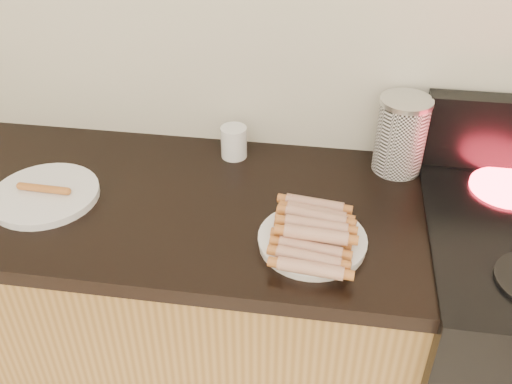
# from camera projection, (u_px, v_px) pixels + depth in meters

# --- Properties ---
(wall_back) EXTENTS (4.00, 0.04, 2.60)m
(wall_back) POSITION_uv_depth(u_px,v_px,m) (279.00, 6.00, 1.43)
(wall_back) COLOR silver
(wall_back) RESTS_ON ground
(cabinet_base) EXTENTS (2.20, 0.59, 0.86)m
(cabinet_base) POSITION_uv_depth(u_px,v_px,m) (38.00, 307.00, 1.77)
(cabinet_base) COLOR olive
(cabinet_base) RESTS_ON floor
(counter_slab) EXTENTS (2.20, 0.62, 0.04)m
(counter_slab) POSITION_uv_depth(u_px,v_px,m) (0.00, 189.00, 1.51)
(counter_slab) COLOR black
(counter_slab) RESTS_ON cabinet_base
(burner_far_left) EXTENTS (0.18, 0.18, 0.01)m
(burner_far_left) POSITION_uv_depth(u_px,v_px,m) (506.00, 188.00, 1.45)
(burner_far_left) COLOR #FF1E2D
(burner_far_left) RESTS_ON stove
(main_plate) EXTENTS (0.27, 0.27, 0.02)m
(main_plate) POSITION_uv_depth(u_px,v_px,m) (312.00, 242.00, 1.29)
(main_plate) COLOR white
(main_plate) RESTS_ON counter_slab
(side_plate) EXTENTS (0.30, 0.30, 0.02)m
(side_plate) POSITION_uv_depth(u_px,v_px,m) (45.00, 195.00, 1.44)
(side_plate) COLOR white
(side_plate) RESTS_ON counter_slab
(hotdog_pile) EXTENTS (0.14, 0.28, 0.06)m
(hotdog_pile) POSITION_uv_depth(u_px,v_px,m) (313.00, 232.00, 1.28)
(hotdog_pile) COLOR maroon
(hotdog_pile) RESTS_ON main_plate
(plain_sausages) EXTENTS (0.13, 0.02, 0.02)m
(plain_sausages) POSITION_uv_depth(u_px,v_px,m) (44.00, 189.00, 1.43)
(plain_sausages) COLOR #B75F2B
(plain_sausages) RESTS_ON side_plate
(canister) EXTENTS (0.14, 0.14, 0.21)m
(canister) POSITION_uv_depth(u_px,v_px,m) (401.00, 135.00, 1.49)
(canister) COLOR silver
(canister) RESTS_ON counter_slab
(mug) EXTENTS (0.07, 0.07, 0.09)m
(mug) POSITION_uv_depth(u_px,v_px,m) (234.00, 142.00, 1.58)
(mug) COLOR silver
(mug) RESTS_ON counter_slab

